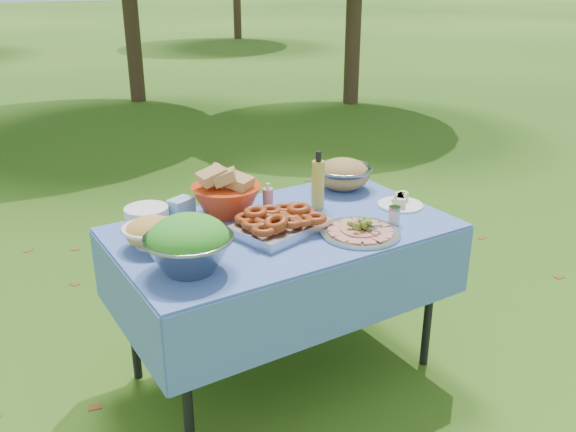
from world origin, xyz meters
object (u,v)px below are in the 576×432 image
object	(u,v)px
oil_bottle	(318,180)
salad_bowl	(189,244)
bread_bowl	(226,192)
picnic_table	(283,301)
charcuterie_platter	(361,226)
pasta_bowl_steel	(343,174)
plate_stack	(147,216)

from	to	relation	value
oil_bottle	salad_bowl	bearing A→B (deg)	-159.60
oil_bottle	bread_bowl	bearing A→B (deg)	159.51
picnic_table	charcuterie_platter	xyz separation A→B (m)	(0.24, -0.25, 0.42)
salad_bowl	bread_bowl	distance (m)	0.58
picnic_table	bread_bowl	distance (m)	0.57
charcuterie_platter	bread_bowl	bearing A→B (deg)	127.12
pasta_bowl_steel	charcuterie_platter	xyz separation A→B (m)	(-0.29, -0.52, -0.04)
picnic_table	plate_stack	size ratio (longest dim) A/B	7.59
plate_stack	charcuterie_platter	size ratio (longest dim) A/B	0.56
salad_bowl	charcuterie_platter	world-z (taller)	salad_bowl
picnic_table	salad_bowl	distance (m)	0.74
picnic_table	oil_bottle	distance (m)	0.59
picnic_table	pasta_bowl_steel	bearing A→B (deg)	27.17
salad_bowl	charcuterie_platter	bearing A→B (deg)	-4.99
picnic_table	pasta_bowl_steel	world-z (taller)	pasta_bowl_steel
plate_stack	salad_bowl	bearing A→B (deg)	-91.51
bread_bowl	oil_bottle	xyz separation A→B (m)	(0.40, -0.15, 0.03)
picnic_table	oil_bottle	bearing A→B (deg)	22.57
pasta_bowl_steel	charcuterie_platter	size ratio (longest dim) A/B	0.86
salad_bowl	pasta_bowl_steel	world-z (taller)	salad_bowl
salad_bowl	oil_bottle	bearing A→B (deg)	20.40
plate_stack	oil_bottle	world-z (taller)	oil_bottle
salad_bowl	charcuterie_platter	xyz separation A→B (m)	(0.76, -0.07, -0.07)
pasta_bowl_steel	charcuterie_platter	world-z (taller)	pasta_bowl_steel
picnic_table	bread_bowl	size ratio (longest dim) A/B	4.53
picnic_table	plate_stack	xyz separation A→B (m)	(-0.50, 0.32, 0.42)
bread_bowl	oil_bottle	bearing A→B (deg)	-20.49
picnic_table	salad_bowl	size ratio (longest dim) A/B	4.36
picnic_table	salad_bowl	xyz separation A→B (m)	(-0.52, -0.18, 0.49)
salad_bowl	charcuterie_platter	size ratio (longest dim) A/B	0.97
bread_bowl	pasta_bowl_steel	world-z (taller)	bread_bowl
picnic_table	oil_bottle	size ratio (longest dim) A/B	5.26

